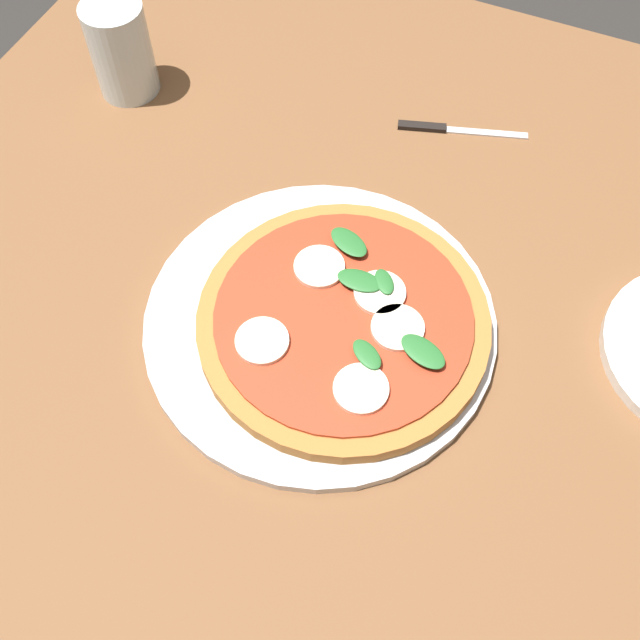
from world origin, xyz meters
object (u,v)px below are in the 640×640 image
(serving_tray, at_px, (320,322))
(pizza, at_px, (344,322))
(glass_cup, at_px, (121,49))
(knife, at_px, (446,129))
(dining_table, at_px, (364,378))

(serving_tray, height_order, pizza, pizza)
(pizza, distance_m, glass_cup, 0.44)
(pizza, bearing_deg, knife, 89.56)
(dining_table, height_order, knife, knife)
(serving_tray, bearing_deg, glass_cup, 147.94)
(pizza, distance_m, knife, 0.31)
(pizza, relative_size, knife, 1.91)
(pizza, bearing_deg, glass_cup, 149.69)
(dining_table, height_order, glass_cup, glass_cup)
(dining_table, relative_size, knife, 7.76)
(glass_cup, bearing_deg, dining_table, -27.22)
(serving_tray, bearing_deg, pizza, 0.10)
(dining_table, relative_size, glass_cup, 10.10)
(glass_cup, bearing_deg, knife, 12.89)
(knife, bearing_deg, serving_tray, -95.08)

